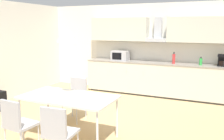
# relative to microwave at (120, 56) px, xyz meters

# --- Properties ---
(ground_plane) EXTENTS (8.50, 8.86, 0.02)m
(ground_plane) POSITION_rel_microwave_xyz_m (0.44, -2.66, -1.09)
(ground_plane) COLOR tan
(wall_back) EXTENTS (6.80, 0.10, 2.57)m
(wall_back) POSITION_rel_microwave_xyz_m (0.44, 0.35, 0.21)
(wall_back) COLOR silver
(wall_back) RESTS_ON ground_plane
(kitchen_counter) EXTENTS (4.00, 0.62, 0.94)m
(kitchen_counter) POSITION_rel_microwave_xyz_m (1.06, 0.00, -0.60)
(kitchen_counter) COLOR #333333
(kitchen_counter) RESTS_ON ground_plane
(backsplash_tile) EXTENTS (3.98, 0.02, 0.53)m
(backsplash_tile) POSITION_rel_microwave_xyz_m (1.06, 0.29, 0.12)
(backsplash_tile) COLOR silver
(backsplash_tile) RESTS_ON kitchen_counter
(upper_wall_cabinets) EXTENTS (3.98, 0.40, 0.67)m
(upper_wall_cabinets) POSITION_rel_microwave_xyz_m (1.06, 0.13, 0.76)
(upper_wall_cabinets) COLOR beige
(microwave) EXTENTS (0.48, 0.35, 0.28)m
(microwave) POSITION_rel_microwave_xyz_m (0.00, 0.00, 0.00)
(microwave) COLOR #ADADB2
(microwave) RESTS_ON kitchen_counter
(coffee_maker) EXTENTS (0.18, 0.19, 0.30)m
(coffee_maker) POSITION_rel_microwave_xyz_m (2.73, 0.03, 0.01)
(coffee_maker) COLOR black
(coffee_maker) RESTS_ON kitchen_counter
(bottle_red) EXTENTS (0.08, 0.08, 0.31)m
(bottle_red) POSITION_rel_microwave_xyz_m (1.57, -0.04, -0.01)
(bottle_red) COLOR red
(bottle_red) RESTS_ON kitchen_counter
(bottle_green) EXTENTS (0.07, 0.07, 0.21)m
(bottle_green) POSITION_rel_microwave_xyz_m (2.25, -0.02, -0.05)
(bottle_green) COLOR green
(bottle_green) RESTS_ON kitchen_counter
(dining_table) EXTENTS (1.61, 0.86, 0.75)m
(dining_table) POSITION_rel_microwave_xyz_m (0.42, -3.33, -0.37)
(dining_table) COLOR silver
(dining_table) RESTS_ON ground_plane
(chair_near_right) EXTENTS (0.43, 0.43, 0.87)m
(chair_near_right) POSITION_rel_microwave_xyz_m (0.79, -4.14, -0.54)
(chair_near_right) COLOR #B2B2B7
(chair_near_right) RESTS_ON ground_plane
(chair_far_left) EXTENTS (0.41, 0.41, 0.87)m
(chair_far_left) POSITION_rel_microwave_xyz_m (0.06, -2.52, -0.54)
(chair_far_left) COLOR #B2B2B7
(chair_far_left) RESTS_ON ground_plane
(chair_near_left) EXTENTS (0.43, 0.43, 0.87)m
(chair_near_left) POSITION_rel_microwave_xyz_m (0.05, -4.14, -0.54)
(chair_near_left) COLOR #B2B2B7
(chair_near_left) RESTS_ON ground_plane
(pendant_lamp) EXTENTS (0.32, 0.32, 0.22)m
(pendant_lamp) POSITION_rel_microwave_xyz_m (0.42, -3.33, 0.70)
(pendant_lamp) COLOR silver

